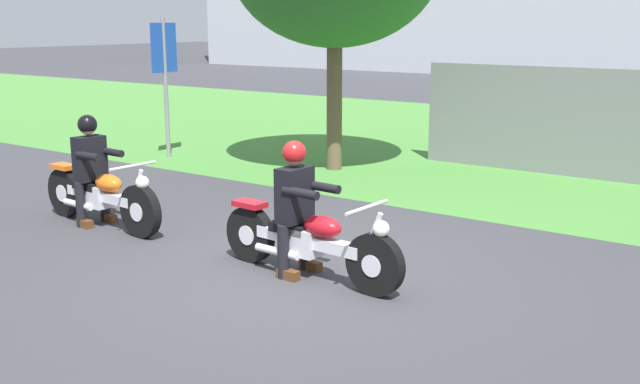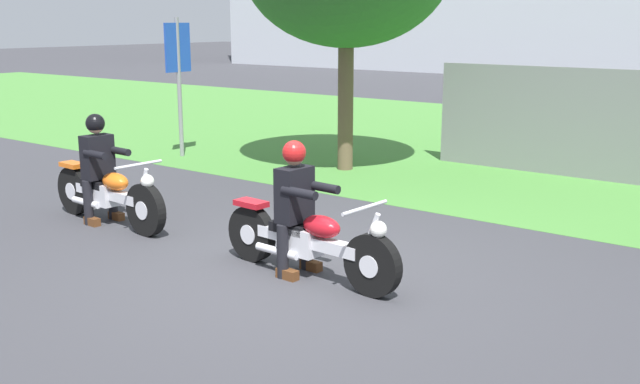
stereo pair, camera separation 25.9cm
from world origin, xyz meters
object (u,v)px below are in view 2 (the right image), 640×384
at_px(rider_follow, 99,160).
at_px(rider_lead, 296,197).
at_px(motorcycle_follow, 108,194).
at_px(sign_banner, 178,65).
at_px(motorcycle_lead, 308,241).

bearing_deg(rider_follow, rider_lead, 2.79).
height_order(motorcycle_follow, sign_banner, sign_banner).
bearing_deg(motorcycle_follow, motorcycle_lead, 2.79).
xyz_separation_m(motorcycle_follow, sign_banner, (-2.91, 3.89, 1.33)).
height_order(rider_lead, motorcycle_follow, rider_lead).
height_order(motorcycle_lead, rider_follow, rider_follow).
bearing_deg(rider_lead, rider_follow, -177.21).
distance_m(rider_lead, rider_follow, 3.26).
bearing_deg(sign_banner, motorcycle_follow, -53.20).
distance_m(rider_follow, sign_banner, 4.83).
relative_size(rider_lead, rider_follow, 0.99).
bearing_deg(motorcycle_lead, rider_lead, 179.14).
xyz_separation_m(rider_lead, sign_banner, (-6.00, 3.91, 0.92)).
xyz_separation_m(rider_lead, motorcycle_follow, (-3.09, 0.02, -0.41)).
height_order(rider_lead, sign_banner, sign_banner).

